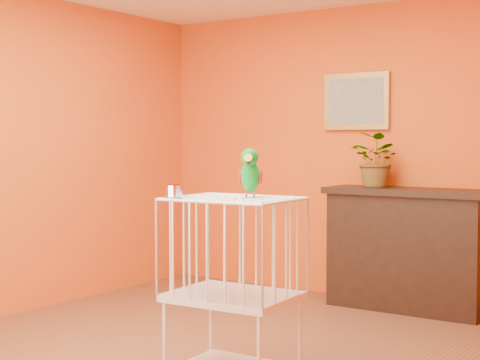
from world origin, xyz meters
The scene contains 8 objects.
ground centered at (0.00, 0.00, 0.00)m, with size 4.50×4.50×0.00m, color brown.
room_shell centered at (0.00, 0.00, 1.58)m, with size 4.50×4.50×4.50m.
console_cabinet centered at (0.57, 2.01, 0.51)m, with size 1.36×0.49×1.01m.
potted_plant centered at (0.30, 2.04, 1.19)m, with size 0.42×0.46×0.36m, color #26722D.
framed_picture centered at (0.00, 2.22, 1.75)m, with size 0.62×0.04×0.50m.
birdcage centered at (0.43, -0.31, 0.56)m, with size 0.72×0.57×1.07m.
feed_cup centered at (0.14, -0.49, 1.11)m, with size 0.10×0.10×0.07m, color silver.
parrot centered at (0.50, -0.25, 1.22)m, with size 0.17×0.25×0.29m.
Camera 1 is at (2.81, -3.75, 1.39)m, focal length 55.00 mm.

